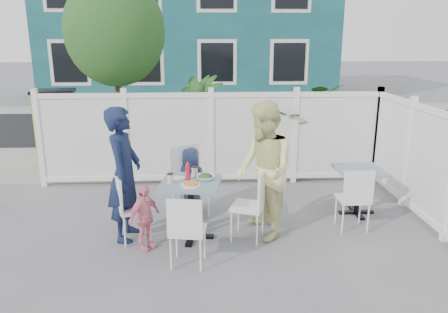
{
  "coord_description": "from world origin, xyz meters",
  "views": [
    {
      "loc": [
        -0.05,
        -4.92,
        2.52
      ],
      "look_at": [
        0.23,
        0.66,
        0.97
      ],
      "focal_mm": 35.0,
      "sensor_mm": 36.0,
      "label": 1
    }
  ],
  "objects_px": {
    "chair_right": "(254,201)",
    "woman": "(264,171)",
    "chair_near": "(186,227)",
    "boy": "(191,180)",
    "chair_left": "(127,203)",
    "spare_table": "(359,179)",
    "chair_back": "(188,175)",
    "man": "(124,174)",
    "utility_cabinet": "(57,127)",
    "toddler": "(144,217)",
    "main_table": "(191,194)"
  },
  "relations": [
    {
      "from": "chair_right",
      "to": "woman",
      "type": "relative_size",
      "value": 0.51
    },
    {
      "from": "chair_near",
      "to": "boy",
      "type": "xyz_separation_m",
      "value": [
        0.01,
        1.6,
        -0.0
      ]
    },
    {
      "from": "chair_left",
      "to": "woman",
      "type": "height_order",
      "value": "woman"
    },
    {
      "from": "boy",
      "to": "chair_right",
      "type": "bearing_deg",
      "value": 149.07
    },
    {
      "from": "spare_table",
      "to": "boy",
      "type": "height_order",
      "value": "boy"
    },
    {
      "from": "chair_left",
      "to": "boy",
      "type": "bearing_deg",
      "value": 116.07
    },
    {
      "from": "chair_right",
      "to": "chair_back",
      "type": "bearing_deg",
      "value": 63.05
    },
    {
      "from": "man",
      "to": "utility_cabinet",
      "type": "bearing_deg",
      "value": 35.04
    },
    {
      "from": "spare_table",
      "to": "chair_right",
      "type": "distance_m",
      "value": 1.78
    },
    {
      "from": "chair_back",
      "to": "toddler",
      "type": "distance_m",
      "value": 1.21
    },
    {
      "from": "main_table",
      "to": "chair_right",
      "type": "xyz_separation_m",
      "value": [
        0.78,
        -0.09,
        -0.07
      ]
    },
    {
      "from": "man",
      "to": "chair_near",
      "type": "bearing_deg",
      "value": -129.27
    },
    {
      "from": "woman",
      "to": "chair_near",
      "type": "bearing_deg",
      "value": -62.51
    },
    {
      "from": "utility_cabinet",
      "to": "woman",
      "type": "bearing_deg",
      "value": -53.47
    },
    {
      "from": "toddler",
      "to": "chair_right",
      "type": "bearing_deg",
      "value": -42.94
    },
    {
      "from": "chair_back",
      "to": "man",
      "type": "distance_m",
      "value": 1.1
    },
    {
      "from": "chair_left",
      "to": "chair_right",
      "type": "bearing_deg",
      "value": 65.58
    },
    {
      "from": "spare_table",
      "to": "man",
      "type": "height_order",
      "value": "man"
    },
    {
      "from": "spare_table",
      "to": "chair_back",
      "type": "bearing_deg",
      "value": 176.7
    },
    {
      "from": "main_table",
      "to": "boy",
      "type": "distance_m",
      "value": 0.85
    },
    {
      "from": "woman",
      "to": "toddler",
      "type": "xyz_separation_m",
      "value": [
        -1.48,
        -0.3,
        -0.46
      ]
    },
    {
      "from": "chair_back",
      "to": "utility_cabinet",
      "type": "bearing_deg",
      "value": -70.73
    },
    {
      "from": "boy",
      "to": "toddler",
      "type": "distance_m",
      "value": 1.25
    },
    {
      "from": "chair_near",
      "to": "toddler",
      "type": "xyz_separation_m",
      "value": [
        -0.52,
        0.48,
        -0.08
      ]
    },
    {
      "from": "utility_cabinet",
      "to": "chair_near",
      "type": "xyz_separation_m",
      "value": [
        2.79,
        -4.49,
        -0.21
      ]
    },
    {
      "from": "main_table",
      "to": "chair_near",
      "type": "relative_size",
      "value": 0.96
    },
    {
      "from": "chair_near",
      "to": "woman",
      "type": "bearing_deg",
      "value": 47.59
    },
    {
      "from": "woman",
      "to": "chair_back",
      "type": "bearing_deg",
      "value": -140.52
    },
    {
      "from": "utility_cabinet",
      "to": "chair_near",
      "type": "relative_size",
      "value": 1.67
    },
    {
      "from": "toddler",
      "to": "main_table",
      "type": "bearing_deg",
      "value": -24.51
    },
    {
      "from": "chair_left",
      "to": "chair_near",
      "type": "distance_m",
      "value": 1.04
    },
    {
      "from": "spare_table",
      "to": "chair_near",
      "type": "height_order",
      "value": "chair_near"
    },
    {
      "from": "spare_table",
      "to": "chair_near",
      "type": "relative_size",
      "value": 0.8
    },
    {
      "from": "chair_back",
      "to": "chair_near",
      "type": "height_order",
      "value": "chair_back"
    },
    {
      "from": "chair_right",
      "to": "boy",
      "type": "bearing_deg",
      "value": 60.62
    },
    {
      "from": "utility_cabinet",
      "to": "chair_right",
      "type": "relative_size",
      "value": 1.58
    },
    {
      "from": "chair_right",
      "to": "toddler",
      "type": "height_order",
      "value": "chair_right"
    },
    {
      "from": "utility_cabinet",
      "to": "main_table",
      "type": "height_order",
      "value": "utility_cabinet"
    },
    {
      "from": "chair_back",
      "to": "chair_near",
      "type": "relative_size",
      "value": 1.19
    },
    {
      "from": "main_table",
      "to": "toddler",
      "type": "distance_m",
      "value": 0.65
    },
    {
      "from": "spare_table",
      "to": "toddler",
      "type": "bearing_deg",
      "value": -162.2
    },
    {
      "from": "man",
      "to": "woman",
      "type": "bearing_deg",
      "value": -84.73
    },
    {
      "from": "utility_cabinet",
      "to": "chair_back",
      "type": "xyz_separation_m",
      "value": [
        2.77,
        -2.93,
        -0.12
      ]
    },
    {
      "from": "utility_cabinet",
      "to": "boy",
      "type": "distance_m",
      "value": 4.04
    },
    {
      "from": "spare_table",
      "to": "toddler",
      "type": "xyz_separation_m",
      "value": [
        -2.95,
        -0.95,
        -0.12
      ]
    },
    {
      "from": "chair_back",
      "to": "man",
      "type": "bearing_deg",
      "value": 20.33
    },
    {
      "from": "spare_table",
      "to": "chair_right",
      "type": "relative_size",
      "value": 0.76
    },
    {
      "from": "chair_right",
      "to": "utility_cabinet",
      "type": "bearing_deg",
      "value": 63.1
    },
    {
      "from": "woman",
      "to": "toddler",
      "type": "height_order",
      "value": "woman"
    },
    {
      "from": "toddler",
      "to": "woman",
      "type": "bearing_deg",
      "value": -39.58
    }
  ]
}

